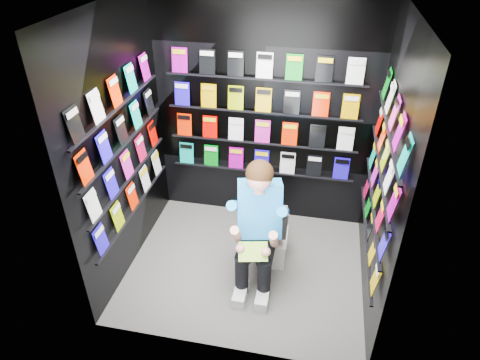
# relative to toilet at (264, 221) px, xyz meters

# --- Properties ---
(floor) EXTENTS (2.40, 2.40, 0.00)m
(floor) POSITION_rel_toilet_xyz_m (-0.14, -0.35, -0.37)
(floor) COLOR #5B5B59
(floor) RESTS_ON ground
(ceiling) EXTENTS (2.40, 2.40, 0.00)m
(ceiling) POSITION_rel_toilet_xyz_m (-0.14, -0.35, 2.23)
(ceiling) COLOR white
(ceiling) RESTS_ON floor
(wall_back) EXTENTS (2.40, 0.04, 2.60)m
(wall_back) POSITION_rel_toilet_xyz_m (-0.14, 0.65, 0.93)
(wall_back) COLOR black
(wall_back) RESTS_ON floor
(wall_front) EXTENTS (2.40, 0.04, 2.60)m
(wall_front) POSITION_rel_toilet_xyz_m (-0.14, -1.35, 0.93)
(wall_front) COLOR black
(wall_front) RESTS_ON floor
(wall_left) EXTENTS (0.04, 2.00, 2.60)m
(wall_left) POSITION_rel_toilet_xyz_m (-1.34, -0.35, 0.93)
(wall_left) COLOR black
(wall_left) RESTS_ON floor
(wall_right) EXTENTS (0.04, 2.00, 2.60)m
(wall_right) POSITION_rel_toilet_xyz_m (1.06, -0.35, 0.93)
(wall_right) COLOR black
(wall_right) RESTS_ON floor
(comics_back) EXTENTS (2.10, 0.06, 1.37)m
(comics_back) POSITION_rel_toilet_xyz_m (-0.14, 0.62, 0.94)
(comics_back) COLOR #DD0600
(comics_back) RESTS_ON wall_back
(comics_left) EXTENTS (0.06, 1.70, 1.37)m
(comics_left) POSITION_rel_toilet_xyz_m (-1.31, -0.35, 0.94)
(comics_left) COLOR #DD0600
(comics_left) RESTS_ON wall_left
(comics_right) EXTENTS (0.06, 1.70, 1.37)m
(comics_right) POSITION_rel_toilet_xyz_m (1.03, -0.35, 0.94)
(comics_right) COLOR #DD0600
(comics_right) RESTS_ON wall_right
(toilet) EXTENTS (0.57, 0.82, 0.73)m
(toilet) POSITION_rel_toilet_xyz_m (0.00, 0.00, 0.00)
(toilet) COLOR white
(toilet) RESTS_ON floor
(longbox) EXTENTS (0.22, 0.38, 0.28)m
(longbox) POSITION_rel_toilet_xyz_m (0.15, -0.14, -0.23)
(longbox) COLOR silver
(longbox) RESTS_ON floor
(longbox_lid) EXTENTS (0.24, 0.40, 0.03)m
(longbox_lid) POSITION_rel_toilet_xyz_m (0.15, -0.14, -0.07)
(longbox_lid) COLOR silver
(longbox_lid) RESTS_ON longbox
(reader) EXTENTS (0.72, 0.92, 1.52)m
(reader) POSITION_rel_toilet_xyz_m (-0.00, -0.38, 0.43)
(reader) COLOR #0C70C1
(reader) RESTS_ON toilet
(held_comic) EXTENTS (0.29, 0.21, 0.11)m
(held_comic) POSITION_rel_toilet_xyz_m (0.00, -0.73, 0.21)
(held_comic) COLOR green
(held_comic) RESTS_ON reader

